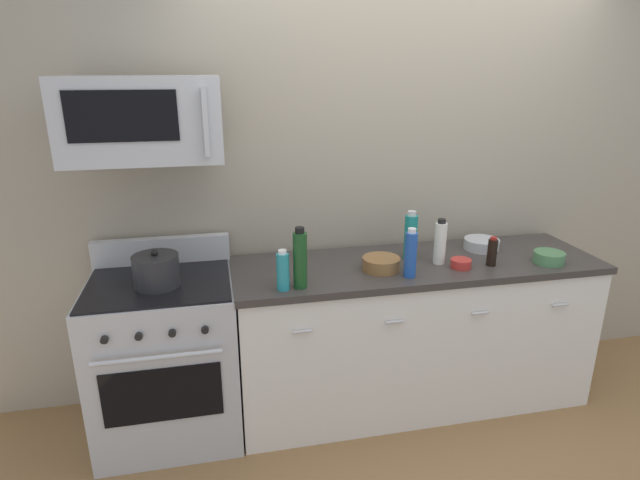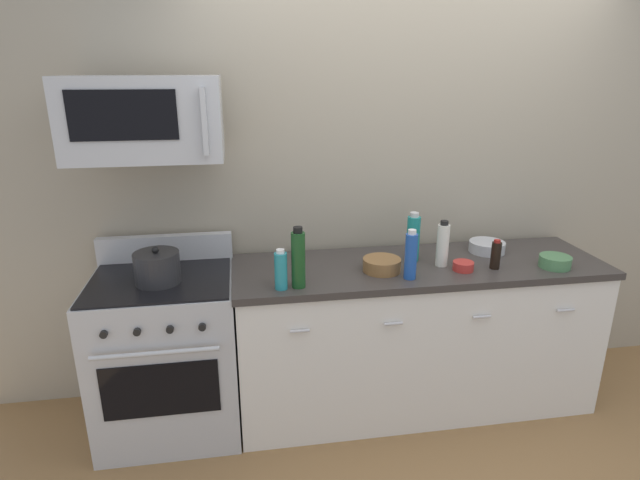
{
  "view_description": "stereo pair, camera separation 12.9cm",
  "coord_description": "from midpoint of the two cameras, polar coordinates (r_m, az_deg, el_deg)",
  "views": [
    {
      "loc": [
        -1.13,
        -2.59,
        1.98
      ],
      "look_at": [
        -0.59,
        -0.05,
        1.11
      ],
      "focal_mm": 28.73,
      "sensor_mm": 36.0,
      "label": 1
    },
    {
      "loc": [
        -1.0,
        -2.61,
        1.98
      ],
      "look_at": [
        -0.59,
        -0.05,
        1.11
      ],
      "focal_mm": 28.73,
      "sensor_mm": 36.0,
      "label": 2
    }
  ],
  "objects": [
    {
      "name": "bottle_vinegar_white",
      "position": [
        2.96,
        14.73,
        -0.5
      ],
      "size": [
        0.07,
        0.07,
        0.26
      ],
      "color": "silver",
      "rests_on": "countertop_slab"
    },
    {
      "name": "bottle_dish_soap",
      "position": [
        2.57,
        -2.95,
        -3.4
      ],
      "size": [
        0.07,
        0.07,
        0.21
      ],
      "color": "teal",
      "rests_on": "countertop_slab"
    },
    {
      "name": "stockpot",
      "position": [
        2.76,
        -16.4,
        -2.97
      ],
      "size": [
        0.23,
        0.23,
        0.2
      ],
      "color": "#262628",
      "rests_on": "range_oven"
    },
    {
      "name": "bottle_wine_green",
      "position": [
        2.57,
        -1.0,
        -2.13
      ],
      "size": [
        0.07,
        0.07,
        0.32
      ],
      "color": "#19471E",
      "rests_on": "countertop_slab"
    },
    {
      "name": "bowl_green_glaze",
      "position": [
        3.19,
        25.78,
        -2.15
      ],
      "size": [
        0.17,
        0.17,
        0.07
      ],
      "color": "#477A4C",
      "rests_on": "countertop_slab"
    },
    {
      "name": "counter_unit",
      "position": [
        3.2,
        11.7,
        -10.29
      ],
      "size": [
        2.13,
        0.66,
        0.92
      ],
      "color": "silver",
      "rests_on": "ground_plane"
    },
    {
      "name": "range_oven",
      "position": [
        3.04,
        -15.36,
        -12.06
      ],
      "size": [
        0.76,
        0.69,
        1.07
      ],
      "color": "#B7BABF",
      "rests_on": "ground_plane"
    },
    {
      "name": "bowl_red_small",
      "position": [
        2.96,
        16.88,
        -2.78
      ],
      "size": [
        0.11,
        0.11,
        0.05
      ],
      "color": "#B72D28",
      "rests_on": "countertop_slab"
    },
    {
      "name": "bottle_sparkling_teal",
      "position": [
        3.0,
        11.55,
        0.22
      ],
      "size": [
        0.08,
        0.08,
        0.29
      ],
      "color": "#197F7A",
      "rests_on": "countertop_slab"
    },
    {
      "name": "microwave",
      "position": [
        2.69,
        -17.62,
        12.79
      ],
      "size": [
        0.74,
        0.44,
        0.4
      ],
      "color": "#B7BABF"
    },
    {
      "name": "bowl_wooden_salad",
      "position": [
        2.84,
        8.2,
        -2.71
      ],
      "size": [
        0.21,
        0.21,
        0.07
      ],
      "color": "brown",
      "rests_on": "countertop_slab"
    },
    {
      "name": "bottle_soy_sauce_dark",
      "position": [
        3.02,
        20.16,
        -1.58
      ],
      "size": [
        0.05,
        0.05,
        0.17
      ],
      "color": "black",
      "rests_on": "countertop_slab"
    },
    {
      "name": "ground_plane",
      "position": [
        3.44,
        11.18,
        -17.02
      ],
      "size": [
        6.27,
        6.27,
        0.0
      ],
      "primitive_type": "plane",
      "color": "olive"
    },
    {
      "name": "bowl_steel_prep",
      "position": [
        3.29,
        19.18,
        -0.68
      ],
      "size": [
        0.21,
        0.21,
        0.07
      ],
      "color": "#B2B5BA",
      "rests_on": "countertop_slab"
    },
    {
      "name": "bottle_soda_blue",
      "position": [
        2.74,
        11.42,
        -1.72
      ],
      "size": [
        0.06,
        0.06,
        0.27
      ],
      "color": "#1E4CA5",
      "rests_on": "countertop_slab"
    },
    {
      "name": "back_wall",
      "position": [
        3.26,
        10.2,
        7.09
      ],
      "size": [
        5.22,
        0.1,
        2.7
      ],
      "primitive_type": "cube",
      "color": "#9E937F",
      "rests_on": "ground_plane"
    }
  ]
}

